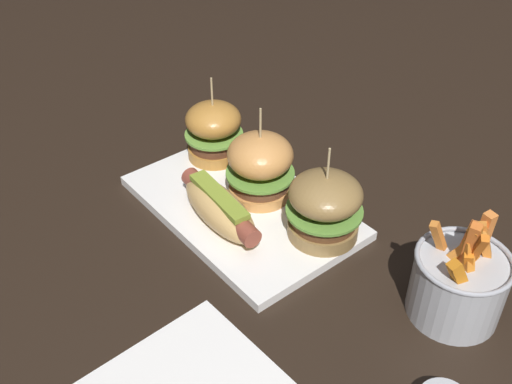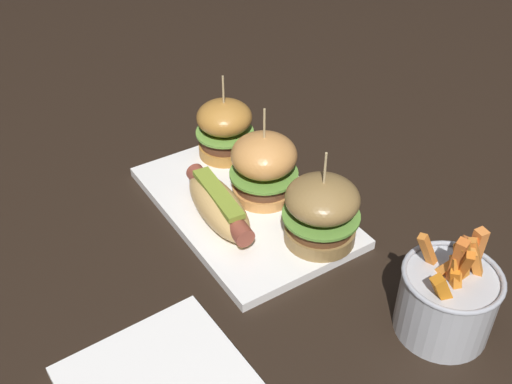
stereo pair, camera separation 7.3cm
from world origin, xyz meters
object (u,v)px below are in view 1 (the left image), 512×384
(slider_center, at_px, (260,166))
(slider_left, at_px, (214,131))
(slider_right, at_px, (325,206))
(platter_main, at_px, (242,207))
(hot_dog, at_px, (219,207))
(fries_bucket, at_px, (459,282))

(slider_center, bearing_deg, slider_left, 176.78)
(slider_center, height_order, slider_right, slider_center)
(platter_main, xyz_separation_m, slider_right, (0.12, 0.04, 0.05))
(slider_left, relative_size, slider_center, 0.96)
(platter_main, xyz_separation_m, slider_center, (0.00, 0.03, 0.06))
(slider_left, height_order, slider_center, slider_center)
(hot_dog, relative_size, slider_left, 1.23)
(platter_main, height_order, hot_dog, hot_dog)
(slider_center, bearing_deg, slider_right, 4.51)
(slider_left, bearing_deg, slider_center, -3.22)
(slider_center, distance_m, slider_right, 0.12)
(slider_right, height_order, fries_bucket, slider_right)
(slider_left, xyz_separation_m, slider_right, (0.24, 0.00, 0.00))
(slider_center, bearing_deg, hot_dog, -80.43)
(slider_center, distance_m, fries_bucket, 0.31)
(platter_main, height_order, slider_center, slider_center)
(hot_dog, bearing_deg, slider_left, 146.48)
(platter_main, height_order, slider_left, slider_left)
(slider_right, bearing_deg, slider_left, -179.37)
(platter_main, bearing_deg, fries_bucket, 14.34)
(platter_main, bearing_deg, slider_left, 161.21)
(slider_left, relative_size, fries_bucket, 0.96)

